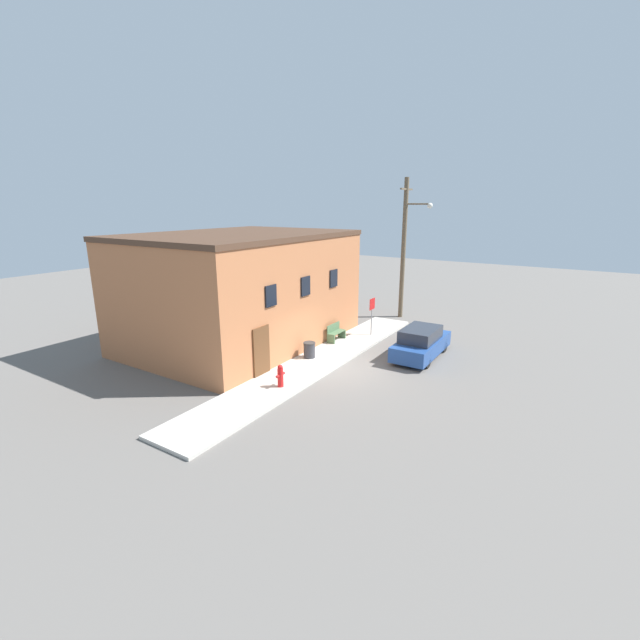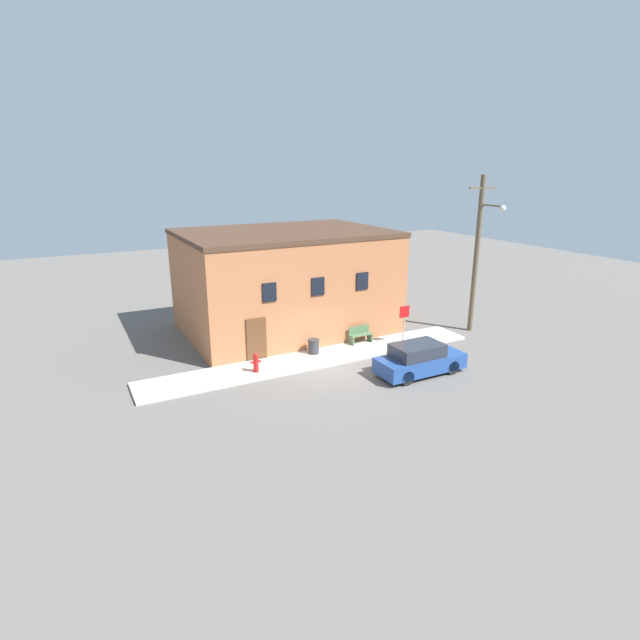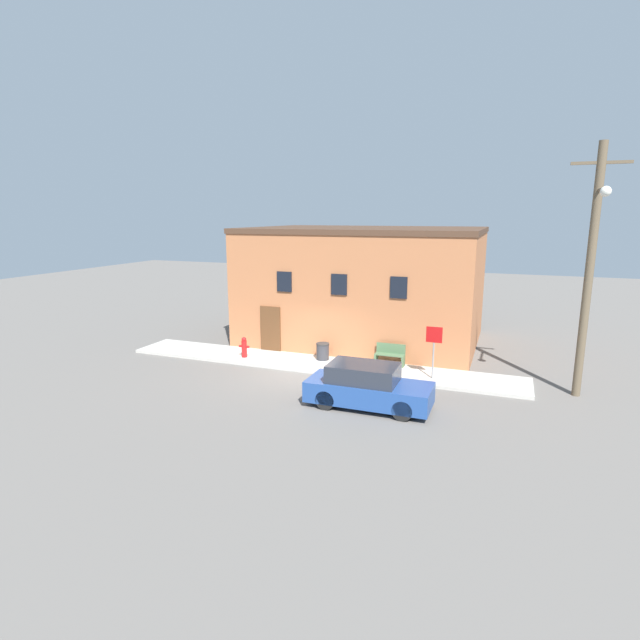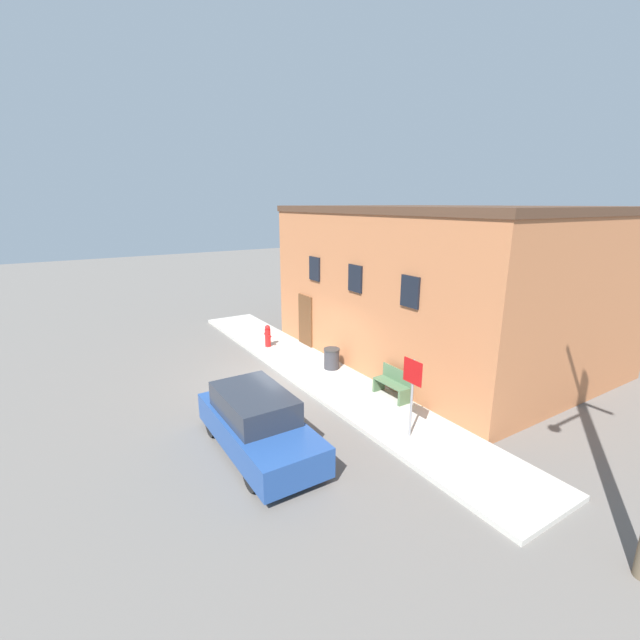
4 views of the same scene
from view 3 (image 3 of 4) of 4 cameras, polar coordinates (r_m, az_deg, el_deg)
The scene contains 9 objects.
ground_plane at distance 20.36m, azimuth -1.66°, elevation -6.09°, with size 80.00×80.00×0.00m, color #66605B.
sidewalk at distance 21.33m, azimuth -0.50°, elevation -5.05°, with size 17.16×2.24×0.13m.
brick_building at distance 25.28m, azimuth 5.14°, elevation 4.04°, with size 11.16×8.11×5.69m.
fire_hydrant at distance 22.25m, azimuth -8.66°, elevation -3.08°, with size 0.49×0.23×0.91m.
stop_sign at distance 19.41m, azimuth 12.88°, elevation -2.57°, with size 0.61×0.06×2.03m.
bench at distance 21.08m, azimuth 8.00°, elevation -4.01°, with size 1.23×0.44×0.89m.
trash_bin at distance 21.65m, azimuth 0.31°, elevation -3.60°, with size 0.57×0.57×0.73m.
utility_pole at distance 19.13m, azimuth 28.49°, elevation 5.34°, with size 1.80×1.81×8.64m.
parked_car at distance 16.78m, azimuth 5.43°, elevation -7.62°, with size 4.12×1.65×1.46m.
Camera 3 is at (7.46, -17.86, 6.30)m, focal length 28.00 mm.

